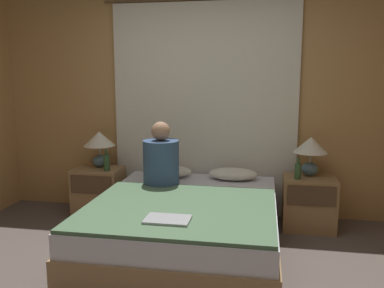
% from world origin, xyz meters
% --- Properties ---
extents(wall_back, '(4.76, 0.06, 2.50)m').
position_xyz_m(wall_back, '(0.00, 1.92, 1.25)').
color(wall_back, tan).
rests_on(wall_back, ground_plane).
extents(curtain_panel, '(2.23, 0.02, 2.35)m').
position_xyz_m(curtain_panel, '(0.00, 1.85, 1.17)').
color(curtain_panel, silver).
rests_on(curtain_panel, ground_plane).
extents(bed, '(1.60, 1.96, 0.47)m').
position_xyz_m(bed, '(0.00, 0.82, 0.23)').
color(bed, '#99754C').
rests_on(bed, ground_plane).
extents(nightstand_left, '(0.52, 0.40, 0.54)m').
position_xyz_m(nightstand_left, '(-1.13, 1.54, 0.27)').
color(nightstand_left, '#937047').
rests_on(nightstand_left, ground_plane).
extents(nightstand_right, '(0.52, 0.40, 0.54)m').
position_xyz_m(nightstand_right, '(1.13, 1.54, 0.27)').
color(nightstand_right, '#937047').
rests_on(nightstand_right, ground_plane).
extents(lamp_left, '(0.34, 0.34, 0.40)m').
position_xyz_m(lamp_left, '(-1.13, 1.61, 0.82)').
color(lamp_left, slate).
rests_on(lamp_left, nightstand_left).
extents(lamp_right, '(0.34, 0.34, 0.40)m').
position_xyz_m(lamp_right, '(1.13, 1.61, 0.82)').
color(lamp_right, slate).
rests_on(lamp_right, nightstand_right).
extents(pillow_left, '(0.51, 0.32, 0.12)m').
position_xyz_m(pillow_left, '(-0.35, 1.60, 0.53)').
color(pillow_left, silver).
rests_on(pillow_left, bed).
extents(pillow_right, '(0.51, 0.32, 0.12)m').
position_xyz_m(pillow_right, '(0.35, 1.60, 0.53)').
color(pillow_right, silver).
rests_on(pillow_right, bed).
extents(blanket_on_bed, '(1.54, 1.32, 0.03)m').
position_xyz_m(blanket_on_bed, '(0.00, 0.54, 0.48)').
color(blanket_on_bed, '#4C6B4C').
rests_on(blanket_on_bed, bed).
extents(person_left_in_bed, '(0.35, 0.35, 0.64)m').
position_xyz_m(person_left_in_bed, '(-0.33, 1.23, 0.73)').
color(person_left_in_bed, '#38517A').
rests_on(person_left_in_bed, bed).
extents(beer_bottle_on_left_stand, '(0.07, 0.07, 0.24)m').
position_xyz_m(beer_bottle_on_left_stand, '(-0.99, 1.44, 0.63)').
color(beer_bottle_on_left_stand, '#2D4C28').
rests_on(beer_bottle_on_left_stand, nightstand_left).
extents(beer_bottle_on_right_stand, '(0.06, 0.06, 0.22)m').
position_xyz_m(beer_bottle_on_right_stand, '(1.00, 1.44, 0.63)').
color(beer_bottle_on_right_stand, '#2D4C28').
rests_on(beer_bottle_on_right_stand, nightstand_right).
extents(laptop_on_bed, '(0.33, 0.22, 0.02)m').
position_xyz_m(laptop_on_bed, '(-0.02, 0.20, 0.51)').
color(laptop_on_bed, '#9EA0A5').
rests_on(laptop_on_bed, blanket_on_bed).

